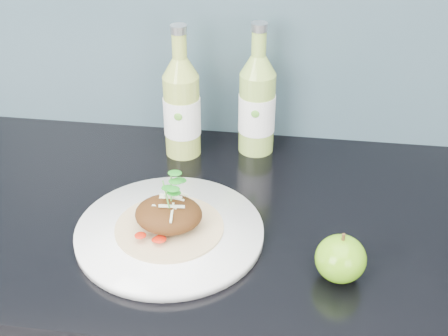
{
  "coord_description": "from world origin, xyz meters",
  "views": [
    {
      "loc": [
        0.11,
        0.85,
        1.53
      ],
      "look_at": [
        -0.0,
        1.68,
        1.0
      ],
      "focal_mm": 50.0,
      "sensor_mm": 36.0,
      "label": 1
    }
  ],
  "objects_px": {
    "dinner_plate": "(170,232)",
    "cider_bottle_left": "(182,107)",
    "green_apple": "(341,259)",
    "cider_bottle_right": "(257,105)"
  },
  "relations": [
    {
      "from": "dinner_plate",
      "to": "green_apple",
      "type": "height_order",
      "value": "green_apple"
    },
    {
      "from": "cider_bottle_right",
      "to": "dinner_plate",
      "type": "bearing_deg",
      "value": -120.89
    },
    {
      "from": "green_apple",
      "to": "cider_bottle_right",
      "type": "height_order",
      "value": "cider_bottle_right"
    },
    {
      "from": "green_apple",
      "to": "cider_bottle_left",
      "type": "xyz_separation_m",
      "value": [
        -0.3,
        0.32,
        0.06
      ]
    },
    {
      "from": "dinner_plate",
      "to": "cider_bottle_left",
      "type": "bearing_deg",
      "value": 96.31
    },
    {
      "from": "green_apple",
      "to": "cider_bottle_right",
      "type": "bearing_deg",
      "value": 113.85
    },
    {
      "from": "dinner_plate",
      "to": "cider_bottle_right",
      "type": "relative_size",
      "value": 1.22
    },
    {
      "from": "dinner_plate",
      "to": "cider_bottle_right",
      "type": "xyz_separation_m",
      "value": [
        0.11,
        0.3,
        0.09
      ]
    },
    {
      "from": "dinner_plate",
      "to": "cider_bottle_right",
      "type": "bearing_deg",
      "value": 69.47
    },
    {
      "from": "cider_bottle_left",
      "to": "cider_bottle_right",
      "type": "bearing_deg",
      "value": 20.46
    }
  ]
}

